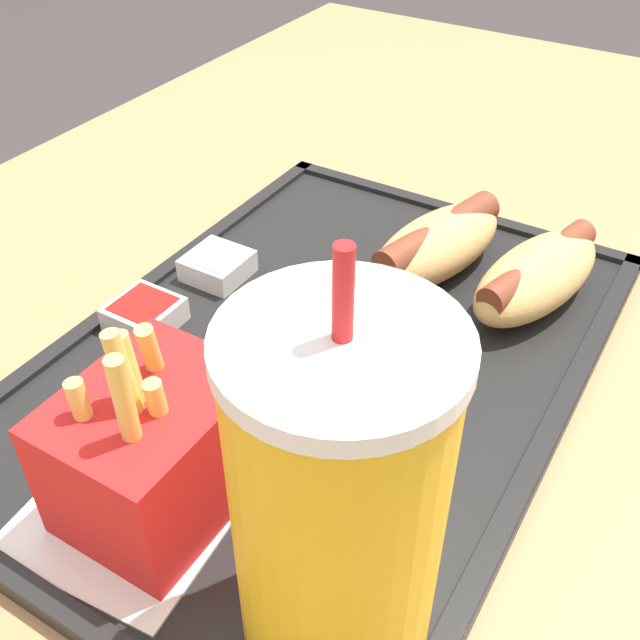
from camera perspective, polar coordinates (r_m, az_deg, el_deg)
dining_table at (r=0.79m, az=1.06°, el=-21.90°), size 1.37×0.83×0.71m
food_tray at (r=0.49m, az=0.00°, el=-3.16°), size 0.44×0.31×0.01m
paper_napkin at (r=0.42m, az=-13.44°, el=-13.08°), size 0.13×0.11×0.00m
soda_cup at (r=0.30m, az=1.39°, el=-13.72°), size 0.09×0.09×0.20m
hot_dog_far at (r=0.54m, az=16.20°, el=3.31°), size 0.14×0.08×0.04m
hot_dog_near at (r=0.56m, az=8.93°, el=5.76°), size 0.14×0.08×0.04m
fries_carton at (r=0.39m, az=-12.47°, el=-9.62°), size 0.10×0.08×0.12m
sauce_cup_mayo at (r=0.56m, az=-7.82°, el=4.19°), size 0.04×0.04×0.02m
sauce_cup_ketchup at (r=0.52m, az=-13.22°, el=0.49°), size 0.04×0.04×0.02m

